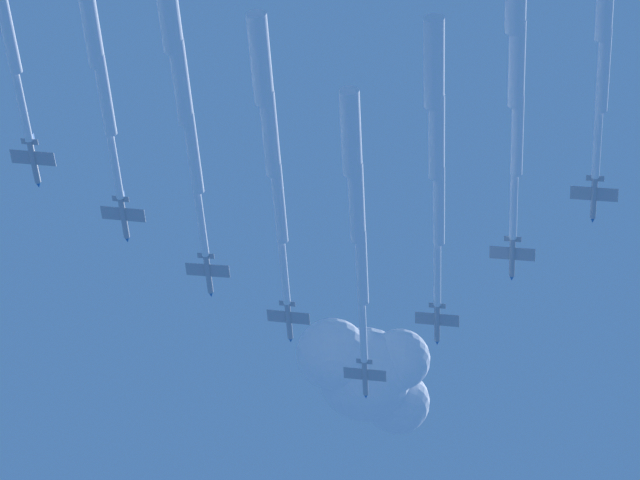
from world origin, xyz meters
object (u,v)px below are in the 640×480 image
(jet_starboard_inner, at_px, (436,135))
(jet_port_mid, at_px, (180,81))
(jet_starboard_mid, at_px, (516,62))
(jet_port_inner, at_px, (269,131))
(jet_port_outer, at_px, (90,23))
(jet_lead, at_px, (356,200))

(jet_starboard_inner, relative_size, jet_port_mid, 1.01)
(jet_port_mid, bearing_deg, jet_starboard_mid, -56.95)
(jet_port_inner, bearing_deg, jet_port_mid, 161.53)
(jet_port_mid, relative_size, jet_starboard_mid, 1.00)
(jet_port_inner, distance_m, jet_port_outer, 35.56)
(jet_starboard_mid, distance_m, jet_port_outer, 70.91)
(jet_port_inner, relative_size, jet_port_outer, 1.08)
(jet_starboard_mid, xyz_separation_m, jet_port_outer, (-47.38, 52.76, -0.14))
(jet_starboard_mid, bearing_deg, jet_port_mid, 123.05)
(jet_starboard_inner, distance_m, jet_port_outer, 60.93)
(jet_port_inner, bearing_deg, jet_port_outer, 161.59)
(jet_starboard_inner, bearing_deg, jet_port_mid, 138.61)
(jet_lead, relative_size, jet_port_inner, 0.98)
(jet_starboard_mid, bearing_deg, jet_lead, 81.81)
(jet_lead, distance_m, jet_starboard_mid, 37.09)
(jet_lead, bearing_deg, jet_port_mid, 163.56)
(jet_starboard_mid, bearing_deg, jet_starboard_inner, 81.91)
(jet_port_inner, xyz_separation_m, jet_port_outer, (-33.74, 11.23, -0.29))
(jet_starboard_inner, xyz_separation_m, jet_port_mid, (-33.28, 29.33, 1.52))
(jet_port_inner, xyz_separation_m, jet_starboard_mid, (13.64, -41.53, -0.16))
(jet_port_outer, bearing_deg, jet_starboard_inner, -34.91)
(jet_starboard_inner, distance_m, jet_port_mid, 44.38)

